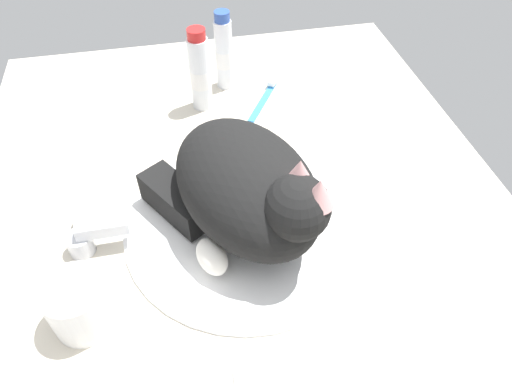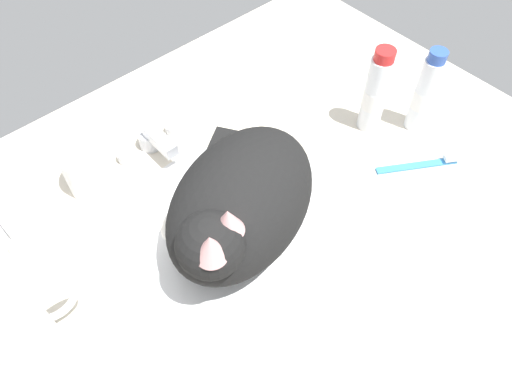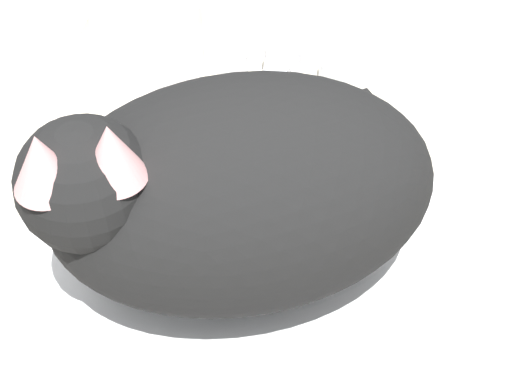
{
  "view_description": "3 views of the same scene",
  "coord_description": "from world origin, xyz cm",
  "px_view_note": "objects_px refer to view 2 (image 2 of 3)",
  "views": [
    {
      "loc": [
        -42.82,
        7.47,
        52.58
      ],
      "look_at": [
        2.26,
        -1.83,
        4.17
      ],
      "focal_mm": 32.72,
      "sensor_mm": 36.0,
      "label": 1
    },
    {
      "loc": [
        -23.89,
        -29.69,
        60.08
      ],
      "look_at": [
        2.61,
        0.12,
        7.68
      ],
      "focal_mm": 34.63,
      "sensor_mm": 36.0,
      "label": 2
    },
    {
      "loc": [
        5.95,
        -34.15,
        43.85
      ],
      "look_at": [
        0.31,
        3.94,
        3.94
      ],
      "focal_mm": 54.39,
      "sensor_mm": 36.0,
      "label": 3
    }
  ],
  "objects_px": {
    "faucet": "(153,140)",
    "toothbrush": "(423,163)",
    "mouthwash_bottle": "(425,93)",
    "rinse_cup": "(90,169)",
    "toothpaste_bottle": "(376,93)",
    "coffee_mug": "(20,329)",
    "soap_bar": "(25,213)",
    "cat": "(237,204)"
  },
  "relations": [
    {
      "from": "faucet",
      "to": "toothbrush",
      "type": "xyz_separation_m",
      "value": [
        0.3,
        -0.31,
        -0.02
      ]
    },
    {
      "from": "faucet",
      "to": "mouthwash_bottle",
      "type": "height_order",
      "value": "mouthwash_bottle"
    },
    {
      "from": "rinse_cup",
      "to": "toothpaste_bottle",
      "type": "relative_size",
      "value": 0.49
    },
    {
      "from": "coffee_mug",
      "to": "toothbrush",
      "type": "xyz_separation_m",
      "value": [
        0.6,
        -0.15,
        -0.04
      ]
    },
    {
      "from": "soap_bar",
      "to": "toothbrush",
      "type": "height_order",
      "value": "soap_bar"
    },
    {
      "from": "soap_bar",
      "to": "toothbrush",
      "type": "bearing_deg",
      "value": -31.37
    },
    {
      "from": "coffee_mug",
      "to": "soap_bar",
      "type": "distance_m",
      "value": 0.19
    },
    {
      "from": "rinse_cup",
      "to": "soap_bar",
      "type": "xyz_separation_m",
      "value": [
        -0.11,
        0.0,
        -0.01
      ]
    },
    {
      "from": "coffee_mug",
      "to": "soap_bar",
      "type": "bearing_deg",
      "value": 64.51
    },
    {
      "from": "faucet",
      "to": "toothbrush",
      "type": "distance_m",
      "value": 0.43
    },
    {
      "from": "faucet",
      "to": "toothbrush",
      "type": "height_order",
      "value": "faucet"
    },
    {
      "from": "soap_bar",
      "to": "mouthwash_bottle",
      "type": "height_order",
      "value": "mouthwash_bottle"
    },
    {
      "from": "faucet",
      "to": "cat",
      "type": "height_order",
      "value": "cat"
    },
    {
      "from": "soap_bar",
      "to": "faucet",
      "type": "bearing_deg",
      "value": -0.47
    },
    {
      "from": "cat",
      "to": "toothbrush",
      "type": "height_order",
      "value": "cat"
    },
    {
      "from": "soap_bar",
      "to": "coffee_mug",
      "type": "bearing_deg",
      "value": -115.49
    },
    {
      "from": "cat",
      "to": "rinse_cup",
      "type": "xyz_separation_m",
      "value": [
        -0.1,
        0.22,
        -0.05
      ]
    },
    {
      "from": "coffee_mug",
      "to": "toothbrush",
      "type": "bearing_deg",
      "value": -13.77
    },
    {
      "from": "cat",
      "to": "toothpaste_bottle",
      "type": "height_order",
      "value": "cat"
    },
    {
      "from": "toothbrush",
      "to": "soap_bar",
      "type": "bearing_deg",
      "value": 148.63
    },
    {
      "from": "faucet",
      "to": "coffee_mug",
      "type": "relative_size",
      "value": 1.05
    },
    {
      "from": "coffee_mug",
      "to": "toothpaste_bottle",
      "type": "height_order",
      "value": "toothpaste_bottle"
    },
    {
      "from": "faucet",
      "to": "mouthwash_bottle",
      "type": "relative_size",
      "value": 0.8
    },
    {
      "from": "rinse_cup",
      "to": "mouthwash_bottle",
      "type": "bearing_deg",
      "value": -27.77
    },
    {
      "from": "faucet",
      "to": "soap_bar",
      "type": "distance_m",
      "value": 0.22
    },
    {
      "from": "coffee_mug",
      "to": "mouthwash_bottle",
      "type": "distance_m",
      "value": 0.67
    },
    {
      "from": "soap_bar",
      "to": "toothpaste_bottle",
      "type": "distance_m",
      "value": 0.56
    },
    {
      "from": "rinse_cup",
      "to": "coffee_mug",
      "type": "bearing_deg",
      "value": -138.46
    },
    {
      "from": "cat",
      "to": "toothpaste_bottle",
      "type": "distance_m",
      "value": 0.31
    },
    {
      "from": "cat",
      "to": "toothbrush",
      "type": "xyz_separation_m",
      "value": [
        0.31,
        -0.09,
        -0.08
      ]
    },
    {
      "from": "toothbrush",
      "to": "cat",
      "type": "bearing_deg",
      "value": 163.44
    },
    {
      "from": "faucet",
      "to": "cat",
      "type": "relative_size",
      "value": 0.41
    },
    {
      "from": "soap_bar",
      "to": "toothbrush",
      "type": "distance_m",
      "value": 0.6
    },
    {
      "from": "faucet",
      "to": "toothpaste_bottle",
      "type": "xyz_separation_m",
      "value": [
        0.3,
        -0.2,
        0.05
      ]
    },
    {
      "from": "faucet",
      "to": "toothbrush",
      "type": "relative_size",
      "value": 1.01
    },
    {
      "from": "cat",
      "to": "faucet",
      "type": "bearing_deg",
      "value": 87.92
    },
    {
      "from": "coffee_mug",
      "to": "toothbrush",
      "type": "relative_size",
      "value": 0.96
    },
    {
      "from": "coffee_mug",
      "to": "faucet",
      "type": "bearing_deg",
      "value": 29.19
    },
    {
      "from": "cat",
      "to": "rinse_cup",
      "type": "relative_size",
      "value": 3.9
    },
    {
      "from": "coffee_mug",
      "to": "mouthwash_bottle",
      "type": "relative_size",
      "value": 0.76
    },
    {
      "from": "toothpaste_bottle",
      "to": "toothbrush",
      "type": "relative_size",
      "value": 1.28
    },
    {
      "from": "cat",
      "to": "rinse_cup",
      "type": "height_order",
      "value": "cat"
    }
  ]
}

